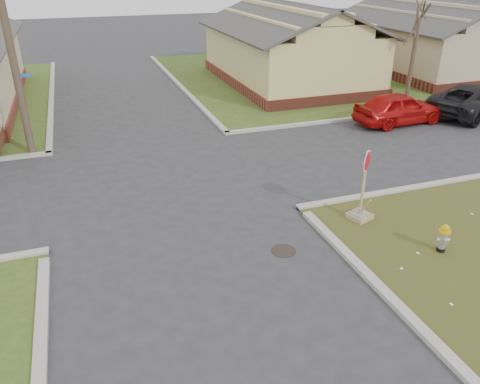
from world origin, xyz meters
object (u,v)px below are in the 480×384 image
object	(u,v)px
utility_pole	(6,27)
fire_hydrant	(444,237)
red_sedan	(399,108)
dark_pickup	(473,100)
stop_sign	(361,204)

from	to	relation	value
utility_pole	fire_hydrant	bearing A→B (deg)	-46.76
utility_pole	fire_hydrant	size ratio (longest dim) A/B	11.63
fire_hydrant	red_sedan	size ratio (longest dim) A/B	0.18
utility_pole	dark_pickup	bearing A→B (deg)	-4.11
red_sedan	dark_pickup	distance (m)	4.21
fire_hydrant	dark_pickup	xyz separation A→B (m)	(9.70, 9.37, 0.25)
red_sedan	dark_pickup	xyz separation A→B (m)	(4.21, 0.04, 0.01)
fire_hydrant	stop_sign	size ratio (longest dim) A/B	0.37
stop_sign	red_sedan	xyz separation A→B (m)	(6.53, 7.17, 0.21)
utility_pole	fire_hydrant	world-z (taller)	utility_pole
dark_pickup	red_sedan	bearing A→B (deg)	69.55
fire_hydrant	utility_pole	bearing A→B (deg)	156.78
fire_hydrant	red_sedan	distance (m)	10.83
stop_sign	red_sedan	distance (m)	9.70
utility_pole	dark_pickup	xyz separation A→B (m)	(19.86, -1.43, -3.93)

